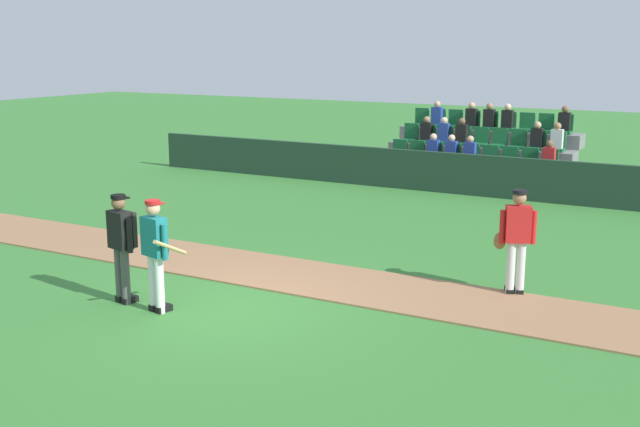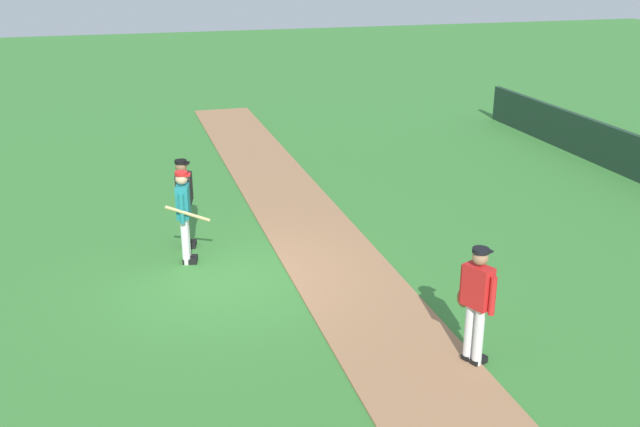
% 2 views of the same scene
% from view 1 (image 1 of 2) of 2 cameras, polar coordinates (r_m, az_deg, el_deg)
% --- Properties ---
extents(ground_plane, '(80.00, 80.00, 0.00)m').
position_cam_1_polar(ground_plane, '(12.37, -6.85, -6.95)').
color(ground_plane, '#387A33').
extents(infield_dirt_path, '(28.00, 1.90, 0.03)m').
position_cam_1_polar(infield_dirt_path, '(13.97, -1.98, -4.51)').
color(infield_dirt_path, '#9E704C').
rests_on(infield_dirt_path, ground).
extents(dugout_fence, '(20.00, 0.16, 1.12)m').
position_cam_1_polar(dugout_fence, '(21.67, 10.01, 2.88)').
color(dugout_fence, '#1E3828').
rests_on(dugout_fence, ground).
extents(stadium_bleachers, '(5.55, 2.95, 2.30)m').
position_cam_1_polar(stadium_bleachers, '(23.42, 11.54, 3.75)').
color(stadium_bleachers, slate).
rests_on(stadium_bleachers, ground).
extents(batter_teal_jersey, '(0.62, 0.80, 1.76)m').
position_cam_1_polar(batter_teal_jersey, '(12.15, -11.91, -2.70)').
color(batter_teal_jersey, white).
rests_on(batter_teal_jersey, ground).
extents(umpire_home_plate, '(0.58, 0.37, 1.76)m').
position_cam_1_polar(umpire_home_plate, '(12.70, -14.25, -2.02)').
color(umpire_home_plate, '#4C4C4C').
rests_on(umpire_home_plate, ground).
extents(runner_red_jersey, '(0.66, 0.41, 1.76)m').
position_cam_1_polar(runner_red_jersey, '(13.08, 14.12, -1.76)').
color(runner_red_jersey, silver).
rests_on(runner_red_jersey, ground).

